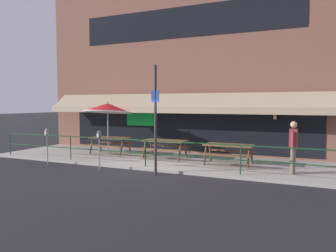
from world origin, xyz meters
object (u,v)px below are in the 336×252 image
parking_meter_near (47,136)px  picnic_table_centre (165,144)px  picnic_table_right (229,149)px  pedestrian_walking (293,144)px  parking_meter_far (99,138)px  picnic_table_left (110,141)px  street_sign_pole (155,119)px  patio_umbrella_left (108,108)px

parking_meter_near → picnic_table_centre: bearing=35.9°
picnic_table_right → parking_meter_near: 6.97m
pedestrian_walking → parking_meter_far: bearing=-164.4°
picnic_table_left → parking_meter_far: (1.45, -2.81, 0.44)m
parking_meter_far → pedestrian_walking: bearing=15.6°
picnic_table_left → picnic_table_right: 5.53m
street_sign_pole → pedestrian_walking: bearing=21.4°
picnic_table_left → street_sign_pole: 4.66m
picnic_table_left → picnic_table_centre: bearing=-1.2°
parking_meter_far → picnic_table_right: bearing=30.9°
pedestrian_walking → parking_meter_far: pedestrian_walking is taller
pedestrian_walking → street_sign_pole: bearing=-158.6°
picnic_table_centre → pedestrian_walking: (5.05, -0.98, 0.35)m
picnic_table_left → patio_umbrella_left: 1.48m
picnic_table_left → street_sign_pole: size_ratio=0.49×
parking_meter_near → parking_meter_far: (2.46, -0.02, 0.00)m
picnic_table_right → pedestrian_walking: pedestrian_walking is taller
parking_meter_near → parking_meter_far: same height
picnic_table_left → patio_umbrella_left: bearing=-90.0°
patio_umbrella_left → parking_meter_near: 2.99m
picnic_table_left → patio_umbrella_left: (0.00, -0.16, 1.47)m
patio_umbrella_left → picnic_table_right: bearing=-2.2°
parking_meter_near → street_sign_pole: street_sign_pole is taller
patio_umbrella_left → parking_meter_near: (-1.01, -2.62, -1.03)m
parking_meter_near → parking_meter_far: size_ratio=1.00×
picnic_table_left → parking_meter_far: size_ratio=1.27×
picnic_table_left → parking_meter_far: bearing=-62.7°
picnic_table_centre → picnic_table_right: same height
picnic_table_left → picnic_table_centre: size_ratio=1.00×
picnic_table_left → street_sign_pole: (3.62, -2.68, 1.17)m
parking_meter_far → street_sign_pole: bearing=3.5°
picnic_table_left → pedestrian_walking: bearing=-7.6°
picnic_table_right → parking_meter_near: parking_meter_near is taller
picnic_table_left → parking_meter_near: parking_meter_near is taller
patio_umbrella_left → parking_meter_far: patio_umbrella_left is taller
street_sign_pole → parking_meter_near: bearing=-178.6°
picnic_table_right → street_sign_pole: 3.20m
picnic_table_left → parking_meter_far: parking_meter_far is taller
parking_meter_near → street_sign_pole: bearing=1.4°
picnic_table_right → picnic_table_left: bearing=176.1°
picnic_table_left → picnic_table_centre: (2.76, -0.06, 0.00)m
patio_umbrella_left → street_sign_pole: (3.62, -2.51, -0.30)m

